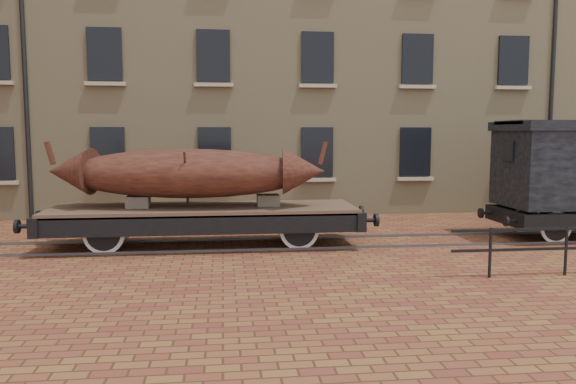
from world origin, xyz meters
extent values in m
plane|color=brown|center=(0.00, 0.00, 0.00)|extent=(90.00, 90.00, 0.00)
cube|color=tan|center=(3.00, 10.00, 7.00)|extent=(40.00, 10.00, 14.00)
cube|color=black|center=(-6.00, 4.96, 2.20)|extent=(1.10, 0.12, 1.70)
cube|color=#B4A78E|center=(-6.00, 4.90, 1.25)|extent=(1.30, 0.18, 0.12)
cube|color=black|center=(-2.50, 4.96, 2.20)|extent=(1.10, 0.12, 1.70)
cube|color=#B4A78E|center=(-2.50, 4.90, 1.25)|extent=(1.30, 0.18, 0.12)
cube|color=black|center=(1.00, 4.96, 2.20)|extent=(1.10, 0.12, 1.70)
cube|color=#B4A78E|center=(1.00, 4.90, 1.25)|extent=(1.30, 0.18, 0.12)
cube|color=black|center=(4.50, 4.96, 2.20)|extent=(1.10, 0.12, 1.70)
cube|color=#B4A78E|center=(4.50, 4.90, 1.25)|extent=(1.30, 0.18, 0.12)
cube|color=black|center=(8.00, 4.96, 2.20)|extent=(1.10, 0.12, 1.70)
cube|color=#B4A78E|center=(8.00, 4.90, 1.25)|extent=(1.30, 0.18, 0.12)
cube|color=black|center=(-6.00, 4.96, 5.40)|extent=(1.10, 0.12, 1.70)
cube|color=#B4A78E|center=(-6.00, 4.90, 4.45)|extent=(1.30, 0.18, 0.12)
cube|color=black|center=(-2.50, 4.96, 5.40)|extent=(1.10, 0.12, 1.70)
cube|color=#B4A78E|center=(-2.50, 4.90, 4.45)|extent=(1.30, 0.18, 0.12)
cube|color=black|center=(1.00, 4.96, 5.40)|extent=(1.10, 0.12, 1.70)
cube|color=#B4A78E|center=(1.00, 4.90, 4.45)|extent=(1.30, 0.18, 0.12)
cube|color=black|center=(4.50, 4.96, 5.40)|extent=(1.10, 0.12, 1.70)
cube|color=#B4A78E|center=(4.50, 4.90, 4.45)|extent=(1.30, 0.18, 0.12)
cube|color=black|center=(8.00, 4.96, 5.40)|extent=(1.10, 0.12, 1.70)
cube|color=#B4A78E|center=(8.00, 4.90, 4.45)|extent=(1.30, 0.18, 0.12)
cylinder|color=black|center=(-8.50, 4.95, 7.00)|extent=(0.14, 0.14, 14.00)
cylinder|color=black|center=(9.50, 4.95, 7.00)|extent=(0.14, 0.14, 14.00)
cube|color=#59595E|center=(0.00, -0.72, 0.03)|extent=(30.00, 0.08, 0.06)
cube|color=#59595E|center=(0.00, 0.72, 0.03)|extent=(30.00, 0.08, 0.06)
cylinder|color=black|center=(3.00, -3.80, 0.50)|extent=(0.06, 0.06, 1.00)
cylinder|color=black|center=(4.60, -3.80, 0.50)|extent=(0.06, 0.06, 1.00)
cube|color=brown|center=(-2.71, 0.00, 0.95)|extent=(7.58, 2.22, 0.12)
cube|color=black|center=(-2.71, -1.03, 0.71)|extent=(7.58, 0.16, 0.45)
cube|color=black|center=(-2.71, 1.03, 0.71)|extent=(7.58, 0.16, 0.45)
cube|color=black|center=(-6.50, 0.00, 0.71)|extent=(0.22, 2.32, 0.45)
cylinder|color=black|center=(-6.78, -0.76, 0.71)|extent=(0.35, 0.10, 0.10)
cylinder|color=black|center=(-6.96, -0.76, 0.71)|extent=(0.08, 0.32, 0.32)
cylinder|color=black|center=(-6.78, 0.76, 0.71)|extent=(0.35, 0.10, 0.10)
cylinder|color=black|center=(-6.96, 0.76, 0.71)|extent=(0.08, 0.32, 0.32)
cube|color=black|center=(1.08, 0.00, 0.71)|extent=(0.22, 2.32, 0.45)
cylinder|color=black|center=(1.36, -0.76, 0.71)|extent=(0.35, 0.10, 0.10)
cylinder|color=black|center=(1.53, -0.76, 0.71)|extent=(0.08, 0.32, 0.32)
cylinder|color=black|center=(1.36, 0.76, 0.71)|extent=(0.35, 0.10, 0.10)
cylinder|color=black|center=(1.53, 0.76, 0.71)|extent=(0.08, 0.32, 0.32)
cylinder|color=black|center=(-5.03, 0.00, 0.49)|extent=(0.10, 1.92, 0.10)
cylinder|color=white|center=(-5.03, -0.72, 0.49)|extent=(0.97, 0.07, 0.97)
cylinder|color=black|center=(-5.03, -0.72, 0.49)|extent=(0.80, 0.10, 0.80)
cube|color=black|center=(-5.03, -0.84, 0.73)|extent=(0.91, 0.08, 0.10)
cylinder|color=white|center=(-5.03, 0.72, 0.49)|extent=(0.97, 0.07, 0.97)
cylinder|color=black|center=(-5.03, 0.72, 0.49)|extent=(0.80, 0.10, 0.80)
cube|color=black|center=(-5.03, 0.84, 0.73)|extent=(0.91, 0.08, 0.10)
cylinder|color=black|center=(-0.39, 0.00, 0.49)|extent=(0.10, 1.92, 0.10)
cylinder|color=white|center=(-0.39, -0.72, 0.49)|extent=(0.97, 0.07, 0.97)
cylinder|color=black|center=(-0.39, -0.72, 0.49)|extent=(0.80, 0.10, 0.80)
cube|color=black|center=(-0.39, -0.84, 0.73)|extent=(0.91, 0.08, 0.10)
cylinder|color=white|center=(-0.39, 0.72, 0.49)|extent=(0.97, 0.07, 0.97)
cylinder|color=black|center=(-0.39, 0.72, 0.49)|extent=(0.80, 0.10, 0.80)
cube|color=black|center=(-0.39, 0.84, 0.73)|extent=(0.91, 0.08, 0.10)
cube|color=black|center=(-2.71, 0.00, 0.56)|extent=(4.04, 0.06, 0.06)
cube|color=#60594B|center=(-4.33, 0.00, 1.15)|extent=(0.56, 0.51, 0.28)
cube|color=#60594B|center=(-1.09, 0.00, 1.15)|extent=(0.56, 0.51, 0.28)
ellipsoid|color=brown|center=(-3.11, 0.00, 1.85)|extent=(6.29, 2.49, 1.23)
cone|color=brown|center=(-6.00, 0.28, 1.90)|extent=(1.16, 1.26, 1.16)
cube|color=brown|center=(-6.47, 0.33, 2.36)|extent=(0.25, 0.15, 0.59)
cone|color=brown|center=(-0.22, -0.28, 1.90)|extent=(1.16, 1.26, 1.16)
cube|color=brown|center=(0.26, -0.33, 2.36)|extent=(0.25, 0.15, 0.59)
cylinder|color=#483422|center=(-3.11, -0.50, 1.72)|extent=(0.05, 1.05, 1.45)
cylinder|color=#483422|center=(-3.11, 0.50, 1.72)|extent=(0.05, 1.05, 1.45)
cube|color=black|center=(7.99, 0.97, 0.62)|extent=(5.29, 0.14, 0.40)
cube|color=black|center=(5.35, 0.00, 0.62)|extent=(0.19, 2.12, 0.40)
cylinder|color=black|center=(4.95, -0.71, 0.62)|extent=(0.07, 0.28, 0.28)
cylinder|color=black|center=(4.95, 0.71, 0.62)|extent=(0.07, 0.28, 0.28)
cylinder|color=black|center=(6.32, 0.00, 0.42)|extent=(0.09, 1.68, 0.09)
cylinder|color=white|center=(6.32, -0.72, 0.42)|extent=(0.85, 0.06, 0.85)
cylinder|color=black|center=(6.32, -0.72, 0.42)|extent=(0.69, 0.09, 0.69)
cylinder|color=white|center=(6.32, 0.72, 0.42)|extent=(0.85, 0.06, 0.85)
cylinder|color=black|center=(6.32, 0.72, 0.42)|extent=(0.69, 0.09, 0.69)
cube|color=black|center=(5.33, 0.00, 2.38)|extent=(0.07, 0.53, 0.53)
camera|label=1|loc=(-2.21, -14.15, 2.85)|focal=35.00mm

